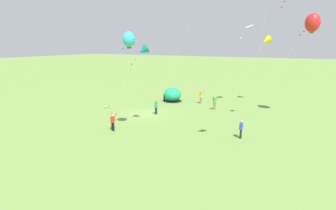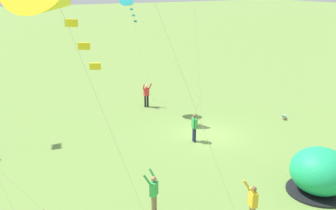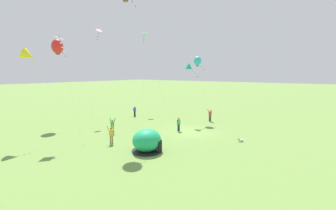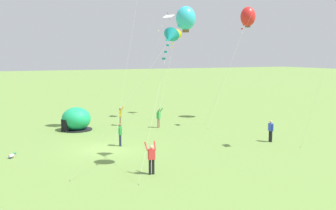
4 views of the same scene
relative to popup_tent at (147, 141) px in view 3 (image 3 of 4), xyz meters
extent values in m
plane|color=olive|center=(8.22, 0.34, -1.00)|extent=(300.00, 300.00, 0.00)
ellipsoid|color=#1EAD6B|center=(0.00, 0.01, 0.05)|extent=(2.70, 2.60, 2.10)
cylinder|color=black|center=(0.00, 0.01, -0.95)|extent=(2.81, 2.81, 0.10)
cube|color=black|center=(0.43, -1.19, -0.45)|extent=(0.79, 0.39, 1.10)
cylinder|color=white|center=(8.02, -6.08, -0.83)|extent=(0.35, 0.39, 0.22)
sphere|color=beige|center=(7.88, -5.86, -0.80)|extent=(0.19, 0.19, 0.19)
cylinder|color=#338C59|center=(7.88, -5.86, -0.71)|extent=(0.24, 0.24, 0.06)
cylinder|color=beige|center=(7.87, -6.03, -0.91)|extent=(0.07, 0.07, 0.17)
cylinder|color=beige|center=(8.04, -5.93, -0.91)|extent=(0.07, 0.07, 0.17)
cylinder|color=navy|center=(8.01, -6.22, -0.93)|extent=(0.09, 0.09, 0.13)
cylinder|color=navy|center=(8.15, -6.14, -0.93)|extent=(0.09, 0.09, 0.13)
cylinder|color=black|center=(15.25, 0.88, -0.56)|extent=(0.15, 0.15, 0.88)
cylinder|color=black|center=(15.26, 1.08, -0.56)|extent=(0.15, 0.15, 0.88)
cube|color=red|center=(15.25, 0.98, 0.18)|extent=(0.26, 0.39, 0.60)
sphere|color=beige|center=(15.25, 0.98, 0.61)|extent=(0.22, 0.22, 0.22)
cylinder|color=red|center=(15.09, 0.72, 0.65)|extent=(0.39, 0.13, 0.50)
cylinder|color=red|center=(15.12, 1.25, 0.65)|extent=(0.39, 0.17, 0.50)
cylinder|color=#8C7251|center=(-0.60, 4.40, -0.56)|extent=(0.15, 0.15, 0.88)
cylinder|color=#8C7251|center=(-0.40, 4.35, -0.56)|extent=(0.15, 0.15, 0.88)
cube|color=gold|center=(-0.50, 4.37, 0.18)|extent=(0.43, 0.33, 0.60)
sphere|color=brown|center=(-0.50, 4.37, 0.61)|extent=(0.22, 0.22, 0.22)
cylinder|color=gold|center=(-0.72, 4.59, 0.65)|extent=(0.13, 0.39, 0.50)
cylinder|color=gold|center=(-0.20, 4.45, 0.65)|extent=(0.24, 0.38, 0.50)
cylinder|color=#8C7251|center=(2.03, 7.36, -0.56)|extent=(0.15, 0.15, 0.88)
cylinder|color=#8C7251|center=(2.16, 7.20, -0.56)|extent=(0.15, 0.15, 0.88)
cube|color=green|center=(2.10, 7.28, 0.18)|extent=(0.43, 0.45, 0.60)
sphere|color=#9E7051|center=(2.10, 7.28, 0.61)|extent=(0.22, 0.22, 0.22)
cylinder|color=green|center=(2.04, 7.58, 0.65)|extent=(0.32, 0.34, 0.50)
cylinder|color=green|center=(2.38, 7.17, 0.65)|extent=(0.37, 0.27, 0.50)
cylinder|color=#1E2347|center=(7.82, 1.59, -0.56)|extent=(0.15, 0.15, 0.88)
cylinder|color=#1E2347|center=(7.63, 1.63, -0.56)|extent=(0.15, 0.15, 0.88)
cube|color=green|center=(7.72, 1.61, 0.18)|extent=(0.42, 0.32, 0.60)
sphere|color=brown|center=(7.72, 1.61, 0.61)|extent=(0.22, 0.22, 0.22)
cylinder|color=green|center=(7.97, 1.56, 0.18)|extent=(0.09, 0.09, 0.58)
cylinder|color=green|center=(7.48, 1.66, 0.18)|extent=(0.09, 0.09, 0.58)
cylinder|color=black|center=(11.34, 12.81, -0.56)|extent=(0.15, 0.15, 0.88)
cylinder|color=black|center=(11.54, 12.81, -0.56)|extent=(0.15, 0.15, 0.88)
cube|color=blue|center=(11.44, 12.81, 0.18)|extent=(0.38, 0.24, 0.60)
sphere|color=tan|center=(11.44, 12.81, 0.61)|extent=(0.22, 0.22, 0.22)
cylinder|color=blue|center=(11.19, 12.81, 0.18)|extent=(0.09, 0.09, 0.58)
cylinder|color=blue|center=(11.69, 12.81, 0.18)|extent=(0.09, 0.09, 0.58)
cylinder|color=silver|center=(-2.56, 10.30, 3.48)|extent=(3.66, 3.91, 8.96)
cylinder|color=brown|center=(-0.74, 8.36, -0.97)|extent=(0.03, 0.03, 0.06)
cone|color=yellow|center=(-4.38, 12.25, 7.96)|extent=(1.82, 1.83, 1.49)
cube|color=yellow|center=(-4.09, 11.94, 7.47)|extent=(0.18, 0.19, 0.12)
cube|color=yellow|center=(-3.85, 11.68, 7.05)|extent=(0.16, 0.20, 0.12)
cube|color=yellow|center=(-3.60, 11.42, 6.63)|extent=(0.14, 0.21, 0.12)
cylinder|color=silver|center=(5.09, 3.51, 6.99)|extent=(3.85, 4.28, 15.97)
cylinder|color=brown|center=(7.01, 1.38, -0.97)|extent=(0.03, 0.03, 0.06)
cube|color=brown|center=(3.17, 5.65, 14.01)|extent=(0.38, 0.38, 0.28)
cube|color=purple|center=(3.66, 5.11, 13.92)|extent=(0.20, 0.16, 0.12)
cube|color=purple|center=(3.88, 4.86, 13.43)|extent=(0.20, 0.17, 0.12)
cylinder|color=silver|center=(14.83, -0.17, 3.47)|extent=(0.64, 6.76, 8.93)
cylinder|color=brown|center=(14.52, -3.55, -0.97)|extent=(0.03, 0.03, 0.06)
ellipsoid|color=#33B7D1|center=(15.14, 3.20, 7.93)|extent=(1.13, 1.13, 1.36)
cube|color=brown|center=(15.14, 3.20, 7.22)|extent=(0.28, 0.28, 0.20)
cube|color=#33B7D1|center=(15.10, 2.77, 7.47)|extent=(0.20, 0.07, 0.12)
cube|color=#33B7D1|center=(15.07, 2.41, 7.07)|extent=(0.21, 0.12, 0.12)
cube|color=#33B7D1|center=(15.04, 2.04, 6.67)|extent=(0.21, 0.09, 0.12)
cylinder|color=silver|center=(15.43, 14.43, 6.24)|extent=(2.95, 1.79, 14.47)
cylinder|color=brown|center=(13.96, 13.55, -0.97)|extent=(0.03, 0.03, 0.06)
cube|color=green|center=(16.89, 15.32, 13.47)|extent=(0.97, 0.90, 0.41)
cylinder|color=#332314|center=(16.89, 15.32, 13.48)|extent=(0.31, 0.20, 0.62)
cube|color=green|center=(16.60, 15.15, 12.83)|extent=(0.18, 0.18, 0.12)
cube|color=green|center=(16.35, 14.99, 12.28)|extent=(0.15, 0.20, 0.12)
cube|color=green|center=(16.10, 14.84, 11.74)|extent=(0.20, 0.17, 0.12)
cylinder|color=silver|center=(14.81, 1.43, 2.96)|extent=(3.76, 3.65, 7.91)
cylinder|color=brown|center=(16.68, -0.39, -0.97)|extent=(0.03, 0.03, 0.06)
cone|color=teal|center=(12.94, 3.25, 6.91)|extent=(1.60, 1.60, 1.30)
cube|color=teal|center=(13.25, 2.95, 6.43)|extent=(0.20, 0.15, 0.12)
cube|color=teal|center=(13.51, 2.70, 6.02)|extent=(0.21, 0.14, 0.12)
cube|color=teal|center=(13.77, 2.45, 5.61)|extent=(0.17, 0.19, 0.12)
cylinder|color=silver|center=(3.12, 14.39, 4.38)|extent=(2.99, 6.50, 10.76)
cylinder|color=brown|center=(4.61, 11.14, -0.97)|extent=(0.03, 0.03, 0.06)
ellipsoid|color=red|center=(1.64, 17.63, 9.76)|extent=(1.55, 1.55, 2.02)
cube|color=brown|center=(1.64, 17.63, 8.79)|extent=(0.39, 0.39, 0.28)
cube|color=red|center=(1.82, 17.24, 9.28)|extent=(0.18, 0.18, 0.12)
cube|color=red|center=(1.97, 16.91, 8.87)|extent=(0.19, 0.17, 0.12)
cube|color=red|center=(2.12, 16.58, 8.46)|extent=(0.20, 0.17, 0.12)
cylinder|color=silver|center=(-2.37, 8.12, 4.41)|extent=(0.65, 4.35, 10.81)
cylinder|color=brown|center=(-2.69, 5.95, -0.97)|extent=(0.03, 0.03, 0.06)
cube|color=white|center=(-2.05, 10.29, 9.81)|extent=(1.33, 1.32, 0.37)
cylinder|color=#332314|center=(-2.05, 10.29, 9.82)|extent=(0.07, 0.33, 0.83)
cube|color=white|center=(-2.11, 9.89, 9.26)|extent=(0.20, 0.08, 0.12)
cube|color=white|center=(-2.16, 9.55, 8.79)|extent=(0.21, 0.10, 0.12)
cube|color=white|center=(-2.21, 9.22, 8.32)|extent=(0.20, 0.15, 0.12)
cylinder|color=silver|center=(4.78, 13.81, 5.72)|extent=(4.54, 3.37, 13.44)
cylinder|color=brown|center=(2.51, 12.13, -0.97)|extent=(0.03, 0.03, 0.06)
cube|color=pink|center=(7.04, 15.50, 12.44)|extent=(0.88, 0.77, 0.47)
cylinder|color=#332314|center=(7.04, 15.50, 12.45)|extent=(0.33, 0.25, 0.57)
cube|color=pink|center=(6.72, 15.25, 11.90)|extent=(0.13, 0.21, 0.12)
cube|color=pink|center=(6.44, 15.05, 11.43)|extent=(0.12, 0.21, 0.12)
cube|color=pink|center=(6.16, 14.85, 10.97)|extent=(0.11, 0.21, 0.12)
camera|label=1|loc=(34.87, 17.50, 7.54)|focal=28.00mm
camera|label=2|loc=(-10.35, 13.75, 8.09)|focal=42.00mm
camera|label=3|loc=(-14.93, -13.31, 6.20)|focal=24.00mm
camera|label=4|loc=(35.47, -7.56, 5.85)|focal=42.00mm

